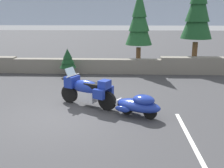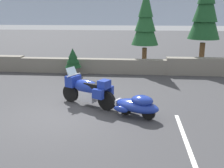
% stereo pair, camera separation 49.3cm
% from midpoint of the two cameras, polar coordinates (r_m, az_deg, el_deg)
% --- Properties ---
extents(ground_plane, '(80.00, 80.00, 0.00)m').
position_cam_midpoint_polar(ground_plane, '(9.06, -9.00, -6.47)').
color(ground_plane, '#38383A').
extents(stone_guard_wall, '(24.00, 0.60, 0.92)m').
position_cam_midpoint_polar(stone_guard_wall, '(14.84, -1.74, 4.01)').
color(stone_guard_wall, slate).
rests_on(stone_guard_wall, ground).
extents(touring_motorcycle, '(2.11, 1.38, 1.33)m').
position_cam_midpoint_polar(touring_motorcycle, '(9.63, -3.76, -1.08)').
color(touring_motorcycle, black).
rests_on(touring_motorcycle, ground).
extents(car_shaped_trailer, '(2.11, 1.36, 0.76)m').
position_cam_midpoint_polar(car_shaped_trailer, '(8.68, 6.98, -4.46)').
color(car_shaped_trailer, black).
rests_on(car_shaped_trailer, ground).
extents(pine_tree_tall, '(1.71, 1.71, 5.59)m').
position_cam_midpoint_polar(pine_tree_tall, '(15.88, 20.13, 14.98)').
color(pine_tree_tall, brown).
rests_on(pine_tree_tall, ground).
extents(pine_tree_secondary, '(1.50, 1.50, 4.54)m').
position_cam_midpoint_polar(pine_tree_secondary, '(15.29, 8.04, 13.31)').
color(pine_tree_secondary, brown).
rests_on(pine_tree_secondary, ground).
extents(pine_sapling_near, '(0.86, 0.86, 1.47)m').
position_cam_midpoint_polar(pine_sapling_near, '(14.11, -7.28, 5.31)').
color(pine_sapling_near, brown).
rests_on(pine_sapling_near, ground).
extents(parking_stripe_marker, '(0.12, 3.60, 0.01)m').
position_cam_midpoint_polar(parking_stripe_marker, '(7.59, 17.19, -11.41)').
color(parking_stripe_marker, silver).
rests_on(parking_stripe_marker, ground).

